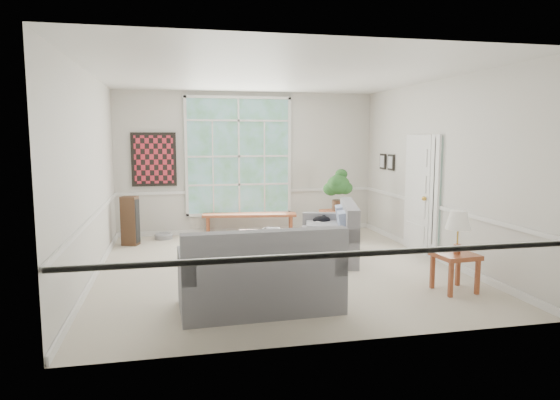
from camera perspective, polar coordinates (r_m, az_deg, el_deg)
The scene contains 24 objects.
floor at distance 8.02m, azimuth -0.40°, elevation -7.70°, with size 5.50×6.00×0.01m, color beige.
ceiling at distance 7.80m, azimuth -0.42°, elevation 14.15°, with size 5.50×6.00×0.02m, color white.
wall_back at distance 10.72m, azimuth -3.69°, elevation 4.22°, with size 5.50×0.02×3.00m, color silver.
wall_front at distance 4.88m, azimuth 6.78°, elevation 0.58°, with size 5.50×0.02×3.00m, color silver.
wall_left at distance 7.69m, azimuth -20.91°, elevation 2.58°, with size 0.02×6.00×3.00m, color silver.
wall_right at distance 8.75m, azimuth 17.54°, elevation 3.22°, with size 0.02×6.00×3.00m, color silver.
window_back at distance 10.64m, azimuth -4.73°, elevation 5.00°, with size 2.30×0.08×2.40m, color white.
entry_door at distance 9.29m, azimuth 15.40°, elevation 0.73°, with size 0.08×0.90×2.10m, color white.
door_sidelight at distance 8.73m, azimuth 17.32°, elevation 0.92°, with size 0.08×0.26×1.90m, color white.
wall_art at distance 10.55m, azimuth -14.22°, elevation 4.51°, with size 0.90×0.06×1.10m, color maroon.
wall_frame_near at distance 10.28m, azimuth 12.53°, elevation 4.22°, with size 0.04×0.26×0.32m, color black.
wall_frame_far at distance 10.65m, azimuth 11.63°, elevation 4.34°, with size 0.04×0.26×0.32m, color black.
loveseat_right at distance 8.58m, azimuth 5.55°, elevation -3.48°, with size 0.90×1.74×0.94m, color gray.
loveseat_front at distance 6.05m, azimuth -2.38°, elevation -7.62°, with size 1.89×0.98×1.02m, color gray.
coffee_table at distance 8.45m, azimuth -0.68°, elevation -5.30°, with size 1.22×0.67×0.46m, color brown.
pewter_bowl at distance 8.40m, azimuth -1.00°, elevation -3.48°, with size 0.36×0.36×0.09m, color gray.
window_bench at distance 10.51m, azimuth -3.51°, elevation -2.82°, with size 1.95×0.38×0.46m, color brown.
end_table at distance 10.28m, azimuth 6.65°, elevation -2.75°, with size 0.57×0.57×0.57m, color brown.
houseplant at distance 10.15m, azimuth 6.69°, elevation 1.19°, with size 0.50×0.50×0.86m, color #275A24, non-canonical shape.
side_table at distance 7.14m, azimuth 19.32°, elevation -7.79°, with size 0.51×0.51×0.52m, color brown.
table_lamp at distance 7.00m, azimuth 19.65°, elevation -3.51°, with size 0.33×0.33×0.57m, color silver, non-canonical shape.
pet_bed at distance 10.43m, azimuth -13.16°, elevation -4.04°, with size 0.38×0.38×0.11m, color gray.
floor_speaker at distance 9.93m, azimuth -16.76°, elevation -2.29°, with size 0.29×0.23×0.94m, color #432B1B.
cat at distance 9.16m, azimuth 4.76°, elevation -2.22°, with size 0.33×0.23×0.15m, color black.
Camera 1 is at (-1.58, -7.58, 2.06)m, focal length 32.00 mm.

